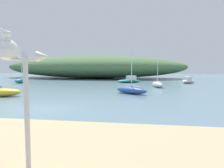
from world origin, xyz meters
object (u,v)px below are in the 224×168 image
object	(u,v)px
motorboat_mid_channel	(188,81)
motorboat_near_shore	(129,80)
sailboat_far_right	(157,84)
sailboat_inner_mooring	(131,90)
seagull_on_radar	(6,33)
mast_structure	(13,62)
sailboat_off_point	(22,81)

from	to	relation	value
motorboat_mid_channel	motorboat_near_shore	bearing A→B (deg)	-177.18
sailboat_far_right	sailboat_inner_mooring	bearing A→B (deg)	-111.77
sailboat_far_right	motorboat_near_shore	distance (m)	7.77
seagull_on_radar	sailboat_far_right	world-z (taller)	seagull_on_radar
mast_structure	motorboat_mid_channel	bearing A→B (deg)	72.83
seagull_on_radar	sailboat_inner_mooring	size ratio (longest dim) A/B	0.08
seagull_on_radar	sailboat_inner_mooring	xyz separation A→B (m)	(1.75, 16.04, -3.08)
seagull_on_radar	sailboat_inner_mooring	world-z (taller)	sailboat_inner_mooring
motorboat_near_shore	seagull_on_radar	bearing A→B (deg)	-90.91
motorboat_mid_channel	mast_structure	bearing A→B (deg)	-107.17
mast_structure	sailboat_far_right	bearing A→B (deg)	79.29
mast_structure	sailboat_off_point	size ratio (longest dim) A/B	1.11
motorboat_mid_channel	seagull_on_radar	bearing A→B (deg)	-107.45
motorboat_mid_channel	sailboat_inner_mooring	bearing A→B (deg)	-118.82
sailboat_inner_mooring	motorboat_mid_channel	xyz separation A→B (m)	(7.68, 13.95, 0.04)
sailboat_off_point	seagull_on_radar	bearing A→B (deg)	-58.78
motorboat_near_shore	mast_structure	bearing A→B (deg)	-90.59
mast_structure	sailboat_far_right	size ratio (longest dim) A/B	0.92
sailboat_inner_mooring	sailboat_far_right	distance (m)	7.39
mast_structure	sailboat_off_point	world-z (taller)	mast_structure
sailboat_inner_mooring	motorboat_mid_channel	world-z (taller)	sailboat_inner_mooring
sailboat_inner_mooring	sailboat_far_right	world-z (taller)	sailboat_inner_mooring
mast_structure	sailboat_far_right	xyz separation A→B (m)	(4.33, 22.90, -2.41)
sailboat_far_right	sailboat_off_point	distance (m)	20.64
motorboat_near_shore	sailboat_off_point	world-z (taller)	sailboat_off_point
seagull_on_radar	motorboat_mid_channel	world-z (taller)	seagull_on_radar
motorboat_mid_channel	sailboat_far_right	distance (m)	8.64
sailboat_inner_mooring	motorboat_mid_channel	distance (m)	15.92
mast_structure	sailboat_inner_mooring	distance (m)	16.30
mast_structure	seagull_on_radar	world-z (taller)	seagull_on_radar
sailboat_inner_mooring	sailboat_far_right	size ratio (longest dim) A/B	1.23
motorboat_mid_channel	sailboat_off_point	xyz separation A→B (m)	(-25.31, -3.79, -0.03)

